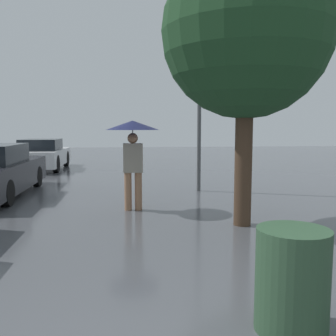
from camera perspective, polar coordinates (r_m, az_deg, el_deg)
name	(u,v)px	position (r m, az deg, el deg)	size (l,w,h in m)	color
pedestrian	(133,138)	(7.50, -5.39, 4.50)	(1.06, 1.06, 1.81)	#9E7051
parked_car_farthest	(42,155)	(15.74, -18.61, 1.90)	(1.65, 3.84, 1.21)	silver
tree	(246,34)	(6.60, 11.83, 19.32)	(2.79, 2.79, 4.59)	#473323
street_lamp	(200,59)	(9.95, 4.86, 16.19)	(0.38, 0.38, 4.62)	#515456
trash_bin	(292,280)	(3.35, 18.40, -15.90)	(0.60, 0.60, 0.86)	#2D4C33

